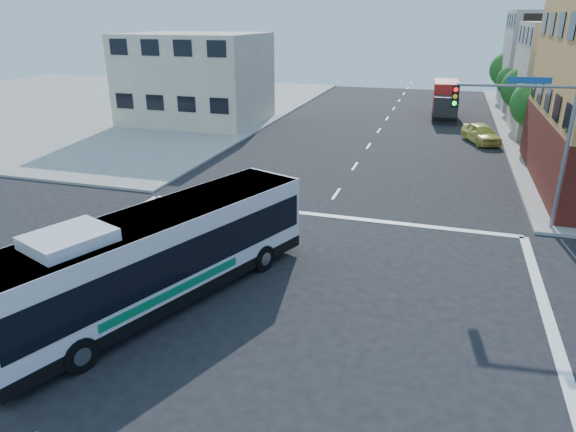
% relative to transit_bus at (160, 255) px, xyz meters
% --- Properties ---
extents(ground, '(120.00, 120.00, 0.00)m').
position_rel_transit_bus_xyz_m(ground, '(3.40, 0.34, -1.79)').
color(ground, black).
rests_on(ground, ground).
extents(sidewalk_nw, '(50.00, 50.00, 0.15)m').
position_rel_transit_bus_xyz_m(sidewalk_nw, '(-31.60, 35.34, -1.72)').
color(sidewalk_nw, gray).
rests_on(sidewalk_nw, ground).
extents(building_east_far, '(12.06, 10.06, 10.00)m').
position_rel_transit_bus_xyz_m(building_east_far, '(20.38, 48.32, 3.22)').
color(building_east_far, '#989994').
rests_on(building_east_far, ground).
extents(building_west, '(12.06, 10.06, 8.00)m').
position_rel_transit_bus_xyz_m(building_west, '(-13.62, 30.32, 2.21)').
color(building_west, beige).
rests_on(building_west, ground).
extents(signal_mast_ne, '(7.91, 1.13, 8.07)m').
position_rel_transit_bus_xyz_m(signal_mast_ne, '(12.48, 10.96, 3.19)').
color(signal_mast_ne, gray).
rests_on(signal_mast_ne, ground).
extents(street_tree_a, '(3.60, 3.60, 5.53)m').
position_rel_transit_bus_xyz_m(street_tree_a, '(15.30, 28.26, 1.80)').
color(street_tree_a, '#3D2416').
rests_on(street_tree_a, ground).
extents(street_tree_b, '(3.80, 3.80, 5.79)m').
position_rel_transit_bus_xyz_m(street_tree_b, '(15.30, 36.26, 1.96)').
color(street_tree_b, '#3D2416').
rests_on(street_tree_b, ground).
extents(street_tree_c, '(3.40, 3.40, 5.29)m').
position_rel_transit_bus_xyz_m(street_tree_c, '(15.30, 44.26, 1.67)').
color(street_tree_c, '#3D2416').
rests_on(street_tree_c, ground).
extents(street_tree_d, '(4.00, 4.00, 6.03)m').
position_rel_transit_bus_xyz_m(street_tree_d, '(15.30, 52.26, 2.09)').
color(street_tree_d, '#3D2416').
rests_on(street_tree_d, ground).
extents(transit_bus, '(6.96, 12.48, 3.66)m').
position_rel_transit_bus_xyz_m(transit_bus, '(0.00, 0.00, 0.00)').
color(transit_bus, black).
rests_on(transit_bus, ground).
extents(box_truck, '(2.53, 7.70, 3.43)m').
position_rel_transit_bus_xyz_m(box_truck, '(8.70, 39.40, -0.13)').
color(box_truck, '#232328').
rests_on(box_truck, ground).
extents(parked_car, '(3.31, 4.83, 1.53)m').
position_rel_transit_bus_xyz_m(parked_car, '(11.75, 29.02, -1.03)').
color(parked_car, '#DACE54').
rests_on(parked_car, ground).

